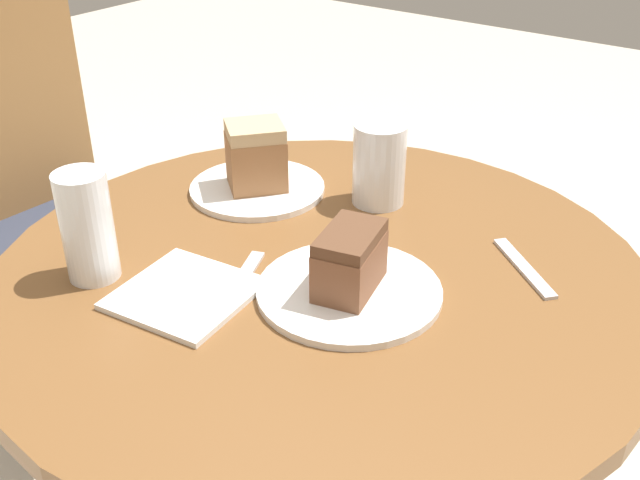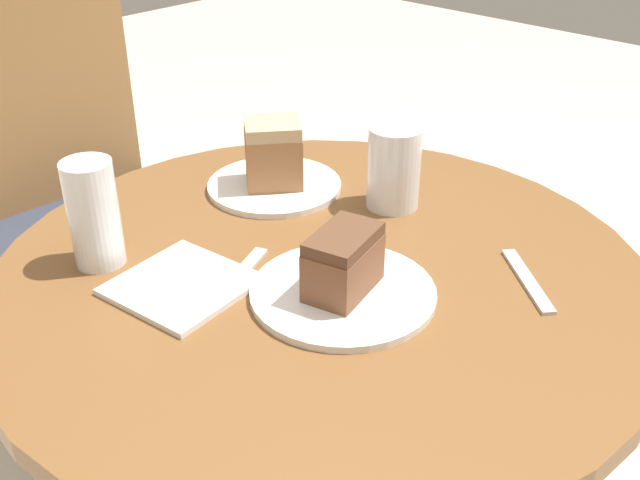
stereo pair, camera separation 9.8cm
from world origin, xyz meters
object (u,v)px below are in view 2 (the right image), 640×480
(plate_near, at_px, (343,293))
(glass_water, at_px, (95,220))
(cake_slice_near, at_px, (343,262))
(chair, at_px, (82,192))
(glass_lemonade, at_px, (394,172))
(plate_far, at_px, (274,186))
(cake_slice_far, at_px, (273,153))

(plate_near, bearing_deg, glass_water, 118.88)
(cake_slice_near, bearing_deg, plate_near, 135.00)
(chair, distance_m, glass_water, 0.74)
(cake_slice_near, bearing_deg, chair, 80.83)
(chair, distance_m, glass_lemonade, 0.85)
(plate_far, distance_m, glass_water, 0.32)
(chair, height_order, glass_lemonade, chair)
(plate_far, relative_size, glass_water, 1.46)
(glass_lemonade, bearing_deg, plate_far, 115.66)
(plate_far, xyz_separation_m, cake_slice_far, (0.00, 0.00, 0.06))
(glass_lemonade, bearing_deg, plate_near, -155.22)
(cake_slice_near, bearing_deg, glass_lemonade, 24.78)
(chair, height_order, plate_far, chair)
(plate_near, bearing_deg, cake_slice_far, 61.47)
(chair, distance_m, cake_slice_far, 0.68)
(chair, bearing_deg, glass_water, -113.91)
(cake_slice_near, xyz_separation_m, glass_lemonade, (0.24, 0.11, 0.01))
(plate_near, distance_m, glass_water, 0.34)
(plate_near, height_order, plate_far, same)
(cake_slice_near, relative_size, glass_lemonade, 0.90)
(plate_near, xyz_separation_m, cake_slice_near, (0.00, -0.00, 0.05))
(glass_water, bearing_deg, glass_lemonade, -24.54)
(cake_slice_near, height_order, cake_slice_far, cake_slice_far)
(glass_water, bearing_deg, cake_slice_far, -1.46)
(plate_near, relative_size, cake_slice_near, 2.04)
(plate_far, bearing_deg, cake_slice_far, 63.43)
(cake_slice_near, relative_size, glass_water, 0.78)
(plate_far, distance_m, cake_slice_far, 0.06)
(cake_slice_far, relative_size, glass_water, 0.80)
(cake_slice_near, relative_size, cake_slice_far, 0.98)
(plate_far, relative_size, cake_slice_near, 1.87)
(chair, bearing_deg, cake_slice_near, -96.40)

